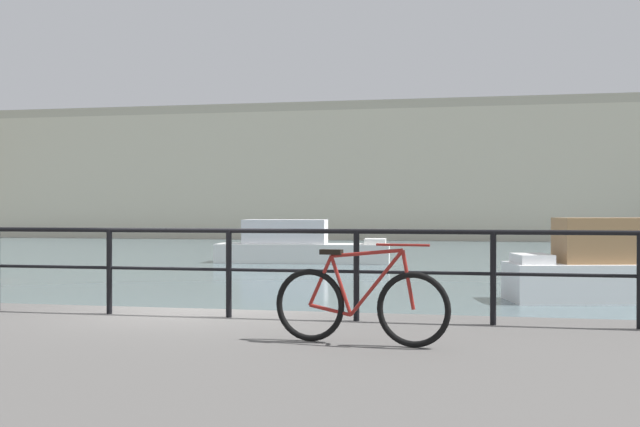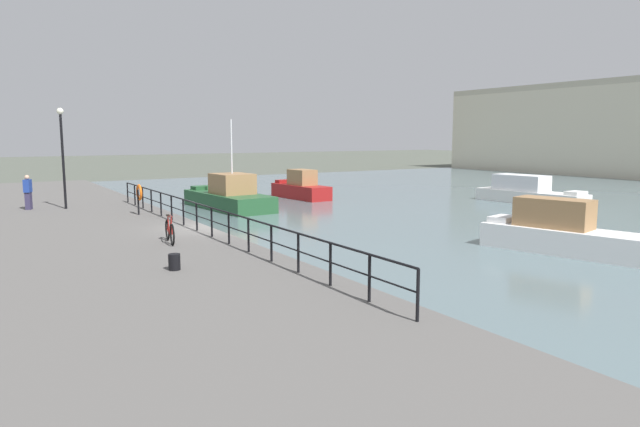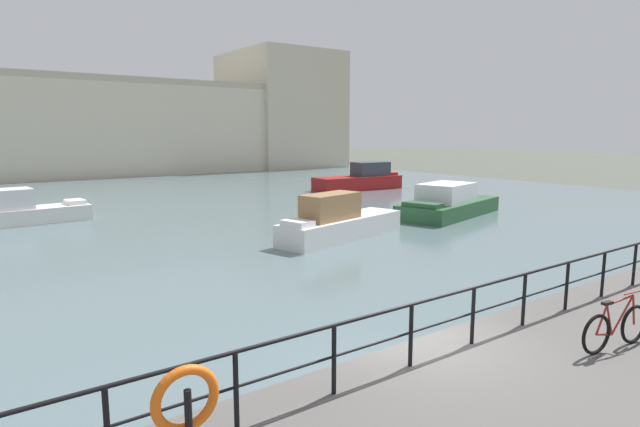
# 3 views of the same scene
# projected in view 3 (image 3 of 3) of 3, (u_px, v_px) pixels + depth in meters

# --- Properties ---
(ground_plane) EXTENTS (240.00, 240.00, 0.00)m
(ground_plane) POSITION_uv_depth(u_px,v_px,m) (416.00, 392.00, 9.80)
(ground_plane) COLOR #4C5147
(water_basin) EXTENTS (80.00, 60.00, 0.01)m
(water_basin) POSITION_uv_depth(u_px,v_px,m) (83.00, 207.00, 34.09)
(water_basin) COLOR slate
(water_basin) RESTS_ON ground_plane
(harbor_building) EXTENTS (78.24, 15.89, 15.90)m
(harbor_building) POSITION_uv_depth(u_px,v_px,m) (95.00, 125.00, 60.42)
(harbor_building) COLOR beige
(harbor_building) RESTS_ON ground_plane
(moored_green_narrowboat) EXTENTS (7.88, 2.71, 1.92)m
(moored_green_narrowboat) POSITION_uv_depth(u_px,v_px,m) (6.00, 211.00, 27.11)
(moored_green_narrowboat) COLOR white
(moored_green_narrowboat) RESTS_ON water_basin
(moored_small_launch) EXTENTS (7.99, 2.96, 2.32)m
(moored_small_launch) POSITION_uv_depth(u_px,v_px,m) (361.00, 180.00, 44.44)
(moored_small_launch) COLOR maroon
(moored_small_launch) RESTS_ON water_basin
(moored_cabin_cruiser) EXTENTS (7.37, 3.46, 2.16)m
(moored_cabin_cruiser) POSITION_uv_depth(u_px,v_px,m) (339.00, 222.00, 23.68)
(moored_cabin_cruiser) COLOR white
(moored_cabin_cruiser) RESTS_ON water_basin
(moored_harbor_tender) EXTENTS (8.36, 4.91, 1.95)m
(moored_harbor_tender) POSITION_uv_depth(u_px,v_px,m) (448.00, 204.00, 30.26)
(moored_harbor_tender) COLOR #23512D
(moored_harbor_tender) RESTS_ON water_basin
(quay_railing) EXTENTS (23.58, 0.07, 1.08)m
(quay_railing) POSITION_uv_depth(u_px,v_px,m) (500.00, 297.00, 9.71)
(quay_railing) COLOR black
(quay_railing) RESTS_ON quay_promenade
(parked_bicycle) EXTENTS (1.76, 0.32, 0.98)m
(parked_bicycle) POSITION_uv_depth(u_px,v_px,m) (616.00, 328.00, 9.09)
(parked_bicycle) COLOR black
(parked_bicycle) RESTS_ON quay_promenade
(life_ring_stand) EXTENTS (0.75, 0.16, 1.40)m
(life_ring_stand) POSITION_uv_depth(u_px,v_px,m) (186.00, 404.00, 5.42)
(life_ring_stand) COLOR black
(life_ring_stand) RESTS_ON quay_promenade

